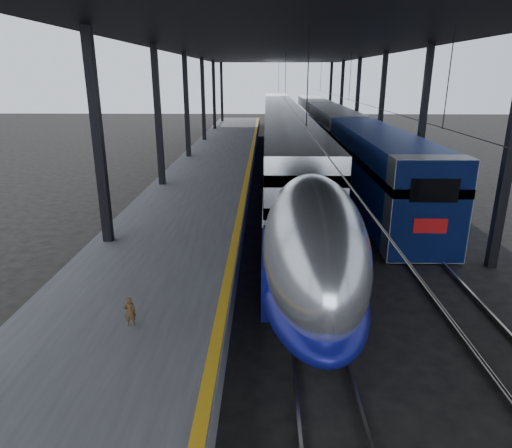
{
  "coord_description": "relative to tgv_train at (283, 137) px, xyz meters",
  "views": [
    {
      "loc": [
        0.51,
        -12.14,
        7.36
      ],
      "look_at": [
        0.16,
        4.18,
        2.0
      ],
      "focal_mm": 32.0,
      "sensor_mm": 36.0,
      "label": 1
    }
  ],
  "objects": [
    {
      "name": "ground",
      "position": [
        -2.0,
        -28.41,
        -2.15
      ],
      "size": [
        160.0,
        160.0,
        0.0
      ],
      "primitive_type": "plane",
      "color": "black",
      "rests_on": "ground"
    },
    {
      "name": "platform",
      "position": [
        -5.5,
        -8.41,
        -1.65
      ],
      "size": [
        6.0,
        80.0,
        1.0
      ],
      "primitive_type": "cube",
      "color": "#4C4C4F",
      "rests_on": "ground"
    },
    {
      "name": "rails",
      "position": [
        2.5,
        -8.41,
        -2.07
      ],
      "size": [
        6.52,
        80.0,
        0.16
      ],
      "color": "slate",
      "rests_on": "ground"
    },
    {
      "name": "tgv_train",
      "position": [
        0.0,
        0.0,
        0.0
      ],
      "size": [
        3.21,
        65.2,
        4.61
      ],
      "color": "silver",
      "rests_on": "ground"
    },
    {
      "name": "child",
      "position": [
        -5.05,
        -29.91,
        -0.74
      ],
      "size": [
        0.35,
        0.28,
        0.82
      ],
      "primitive_type": "imported",
      "rotation": [
        0.0,
        0.0,
        3.47
      ],
      "color": "#4D3319",
      "rests_on": "platform"
    },
    {
      "name": "canopy",
      "position": [
        -0.1,
        -8.41,
        6.96
      ],
      "size": [
        18.0,
        75.0,
        9.47
      ],
      "color": "black",
      "rests_on": "ground"
    },
    {
      "name": "yellow_strip",
      "position": [
        -2.7,
        -8.41,
        -1.15
      ],
      "size": [
        0.3,
        80.0,
        0.01
      ],
      "primitive_type": "cube",
      "color": "gold",
      "rests_on": "platform"
    },
    {
      "name": "second_train",
      "position": [
        5.0,
        3.91,
        0.03
      ],
      "size": [
        3.13,
        56.05,
        4.32
      ],
      "color": "navy",
      "rests_on": "ground"
    }
  ]
}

